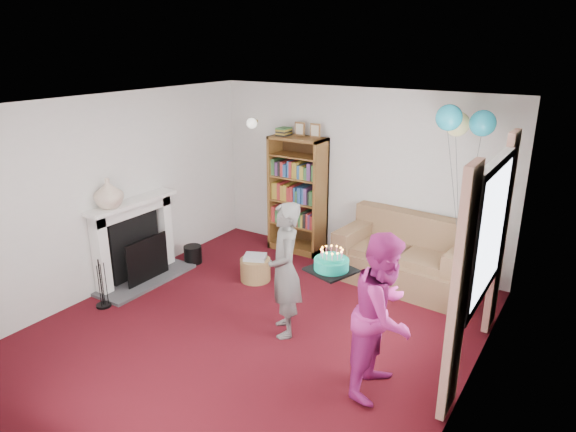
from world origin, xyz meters
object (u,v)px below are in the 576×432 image
Objects in this scene: bookcase at (298,195)px; birthday_cake at (331,264)px; person_striped at (285,270)px; person_magenta at (384,314)px; sofa at (406,258)px.

bookcase is 3.17m from birthday_cake.
person_magenta is (1.28, -0.34, 0.02)m from person_striped.
sofa is 2.44m from birthday_cake.
person_striped is 1.32m from person_magenta.
person_magenta is 3.99× the size of birthday_cake.
bookcase reaches higher than person_magenta.
person_striped is 0.92m from birthday_cake.
bookcase reaches higher than person_striped.
person_magenta reaches higher than birthday_cake.
birthday_cake is (1.89, -2.53, 0.27)m from bookcase.
person_striped is at bearing 73.79° from person_magenta.
person_magenta is at bearing 35.41° from person_striped.
bookcase is 1.15× the size of sofa.
person_striped is at bearing -104.50° from sofa.
person_magenta is at bearing -70.44° from sofa.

